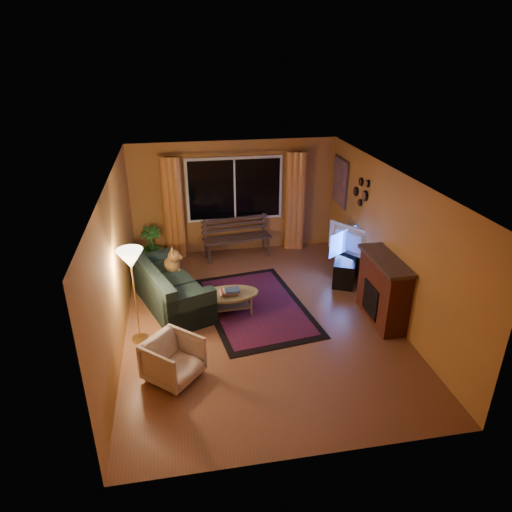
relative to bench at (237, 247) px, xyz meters
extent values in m
cube|color=brown|center=(0.02, -2.58, -0.24)|extent=(4.50, 6.00, 0.02)
cube|color=white|center=(0.02, -2.58, 2.28)|extent=(4.50, 6.00, 0.02)
cube|color=#C07E39|center=(0.02, 0.43, 1.02)|extent=(4.50, 0.02, 2.50)
cube|color=#C07E39|center=(-2.24, -2.58, 1.02)|extent=(0.02, 6.00, 2.50)
cube|color=#C07E39|center=(2.28, -2.58, 1.02)|extent=(0.02, 6.00, 2.50)
cube|color=black|center=(0.02, 0.37, 1.22)|extent=(2.00, 0.02, 1.30)
cylinder|color=#BF8C3F|center=(0.02, 0.32, 2.02)|extent=(3.20, 0.03, 0.03)
cylinder|color=orange|center=(-1.33, 0.30, 0.89)|extent=(0.36, 0.36, 2.24)
cylinder|color=orange|center=(1.37, 0.30, 0.89)|extent=(0.36, 0.36, 2.24)
cube|color=#3B2A24|center=(0.00, 0.00, 0.00)|extent=(1.55, 0.65, 0.45)
imported|color=#235B1E|center=(-1.85, -0.02, 0.19)|extent=(0.54, 0.54, 0.84)
cube|color=#1A2A28|center=(-1.47, -1.83, 0.19)|extent=(1.53, 2.21, 0.82)
imported|color=beige|center=(-1.45, -3.91, 0.12)|extent=(0.92, 0.93, 0.70)
cylinder|color=#BF8C3F|center=(-1.98, -2.86, 0.57)|extent=(0.30, 0.30, 1.59)
cube|color=maroon|center=(0.02, -2.19, -0.22)|extent=(2.06, 2.89, 0.02)
cylinder|color=#9C8D56|center=(-0.48, -2.30, -0.03)|extent=(1.10, 1.10, 0.39)
cube|color=black|center=(2.02, -1.37, 0.02)|extent=(0.85, 1.24, 0.49)
imported|color=black|center=(2.02, -1.37, 0.56)|extent=(0.68, 0.93, 0.59)
cube|color=maroon|center=(2.07, -2.98, 0.32)|extent=(0.40, 1.20, 1.10)
cube|color=#C45B22|center=(2.24, -0.13, 1.42)|extent=(0.04, 0.76, 0.96)
camera|label=1|loc=(-1.22, -9.21, 4.08)|focal=32.00mm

